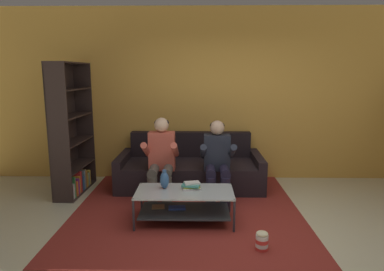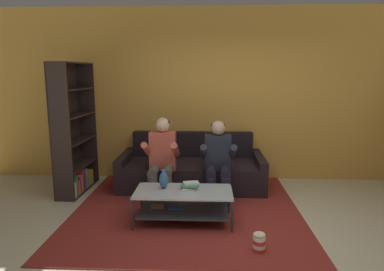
% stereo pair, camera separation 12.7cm
% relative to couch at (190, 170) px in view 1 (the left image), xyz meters
% --- Properties ---
extents(ground, '(16.80, 16.80, 0.00)m').
position_rel_couch_xyz_m(ground, '(0.61, -1.94, -0.27)').
color(ground, beige).
extents(back_partition, '(8.40, 0.12, 2.90)m').
position_rel_couch_xyz_m(back_partition, '(0.61, 0.52, 1.18)').
color(back_partition, gold).
rests_on(back_partition, ground).
extents(couch, '(2.29, 1.00, 0.83)m').
position_rel_couch_xyz_m(couch, '(0.00, 0.00, 0.00)').
color(couch, black).
rests_on(couch, ground).
extents(person_seated_left, '(0.50, 0.58, 1.19)m').
position_rel_couch_xyz_m(person_seated_left, '(-0.40, -0.58, 0.37)').
color(person_seated_left, '#5A534A').
rests_on(person_seated_left, ground).
extents(person_seated_right, '(0.50, 0.58, 1.15)m').
position_rel_couch_xyz_m(person_seated_right, '(0.40, -0.58, 0.35)').
color(person_seated_right, '#211C31').
rests_on(person_seated_right, ground).
extents(coffee_table, '(1.19, 0.59, 0.40)m').
position_rel_couch_xyz_m(coffee_table, '(-0.04, -1.37, -0.00)').
color(coffee_table, '#B7BFC1').
rests_on(coffee_table, ground).
extents(area_rug, '(3.00, 3.32, 0.01)m').
position_rel_couch_xyz_m(area_rug, '(-0.02, -0.81, -0.27)').
color(area_rug, maroon).
rests_on(area_rug, ground).
extents(vase, '(0.11, 0.11, 0.24)m').
position_rel_couch_xyz_m(vase, '(-0.29, -1.30, 0.25)').
color(vase, '#355C93').
rests_on(vase, coffee_table).
extents(book_stack, '(0.25, 0.21, 0.08)m').
position_rel_couch_xyz_m(book_stack, '(0.04, -1.29, 0.17)').
color(book_stack, silver).
rests_on(book_stack, coffee_table).
extents(bookshelf, '(0.34, 1.02, 1.98)m').
position_rel_couch_xyz_m(bookshelf, '(-1.82, -0.31, 0.48)').
color(bookshelf, '#302321').
rests_on(bookshelf, ground).
extents(popcorn_tub, '(0.13, 0.13, 0.21)m').
position_rel_couch_xyz_m(popcorn_tub, '(0.80, -2.05, -0.17)').
color(popcorn_tub, red).
rests_on(popcorn_tub, ground).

